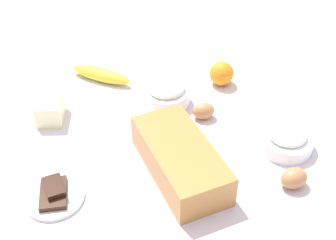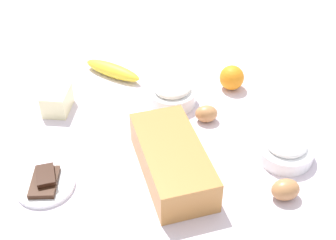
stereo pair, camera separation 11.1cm
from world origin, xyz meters
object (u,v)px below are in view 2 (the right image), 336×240
flour_bowl (172,93)px  egg_near_butter (206,114)px  egg_beside_bowl (285,190)px  chocolate_plate (45,183)px  orange_fruit (232,78)px  banana (112,70)px  sugar_bowl (285,149)px  loaf_pan (172,159)px  butter_block (57,100)px

flour_bowl → egg_near_butter: size_ratio=2.22×
flour_bowl → egg_beside_bowl: (-0.37, -0.19, -0.01)m
flour_bowl → chocolate_plate: size_ratio=1.00×
flour_bowl → orange_fruit: (0.05, -0.18, 0.00)m
banana → egg_near_butter: bearing=-137.1°
flour_bowl → sugar_bowl: bearing=-137.7°
orange_fruit → chocolate_plate: size_ratio=0.54×
sugar_bowl → egg_near_butter: size_ratio=2.26×
egg_near_butter → egg_beside_bowl: bearing=-158.5°
orange_fruit → egg_beside_bowl: bearing=-178.7°
loaf_pan → sugar_bowl: size_ratio=2.23×
banana → butter_block: bearing=133.4°
sugar_bowl → egg_near_butter: sugar_bowl is taller
loaf_pan → egg_near_butter: bearing=-41.8°
sugar_bowl → egg_beside_bowl: 0.13m
sugar_bowl → butter_block: 0.60m
loaf_pan → flour_bowl: loaf_pan is taller
sugar_bowl → chocolate_plate: (-0.02, 0.55, -0.02)m
loaf_pan → banana: size_ratio=1.56×
flour_bowl → chocolate_plate: bearing=129.7°
loaf_pan → sugar_bowl: bearing=-95.5°
flour_bowl → sugar_bowl: 0.34m
egg_beside_bowl → egg_near_butter: bearing=21.5°
loaf_pan → egg_beside_bowl: bearing=-123.4°
orange_fruit → butter_block: 0.49m
egg_near_butter → egg_beside_bowl: egg_beside_bowl is taller
sugar_bowl → egg_near_butter: 0.22m
banana → orange_fruit: bearing=-108.5°
butter_block → egg_beside_bowl: bearing=-127.9°
sugar_bowl → butter_block: bearing=63.7°
loaf_pan → egg_beside_bowl: (-0.11, -0.23, -0.02)m
butter_block → egg_near_butter: 0.40m
flour_bowl → loaf_pan: bearing=171.3°
butter_block → sugar_bowl: bearing=-116.3°
butter_block → chocolate_plate: butter_block is taller
loaf_pan → egg_near_butter: loaf_pan is taller
chocolate_plate → loaf_pan: bearing=-89.3°
chocolate_plate → sugar_bowl: bearing=-88.3°
banana → butter_block: (-0.15, 0.15, 0.01)m
butter_block → chocolate_plate: 0.28m
banana → egg_near_butter: (-0.25, -0.23, 0.00)m
orange_fruit → butter_block: (-0.03, 0.49, -0.01)m
flour_bowl → chocolate_plate: flour_bowl is taller
flour_bowl → orange_fruit: bearing=-75.0°
sugar_bowl → orange_fruit: 0.31m
egg_beside_bowl → sugar_bowl: bearing=-19.4°
banana → butter_block: size_ratio=2.11×
flour_bowl → egg_near_butter: flour_bowl is taller
sugar_bowl → egg_beside_bowl: size_ratio=2.12×
chocolate_plate → orange_fruit: bearing=-57.8°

